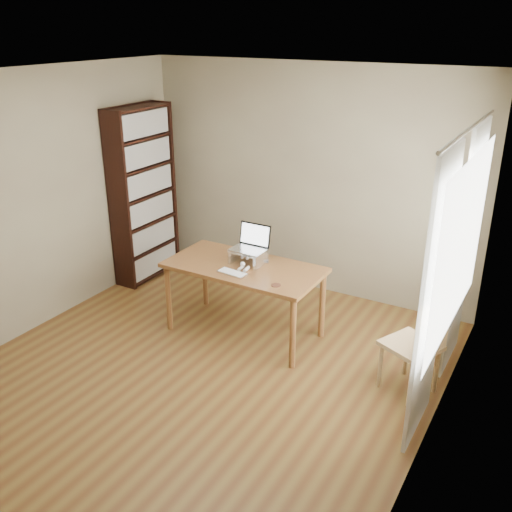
# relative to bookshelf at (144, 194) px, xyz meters

# --- Properties ---
(room) EXTENTS (4.04, 4.54, 2.64)m
(room) POSITION_rel_bookshelf_xyz_m (1.86, -1.54, 0.25)
(room) COLOR #5A3417
(room) RESTS_ON ground
(bookshelf) EXTENTS (0.30, 0.90, 2.10)m
(bookshelf) POSITION_rel_bookshelf_xyz_m (0.00, 0.00, 0.00)
(bookshelf) COLOR black
(bookshelf) RESTS_ON ground
(curtains) EXTENTS (0.03, 1.90, 2.25)m
(curtains) POSITION_rel_bookshelf_xyz_m (3.75, -0.75, 0.12)
(curtains) COLOR silver
(curtains) RESTS_ON ground
(desk) EXTENTS (1.55, 0.78, 0.75)m
(desk) POSITION_rel_bookshelf_xyz_m (1.80, -0.65, -0.39)
(desk) COLOR brown
(desk) RESTS_ON ground
(laptop_stand) EXTENTS (0.32, 0.25, 0.13)m
(laptop_stand) POSITION_rel_bookshelf_xyz_m (1.80, -0.57, -0.22)
(laptop_stand) COLOR silver
(laptop_stand) RESTS_ON desk
(laptop) EXTENTS (0.34, 0.28, 0.24)m
(laptop) POSITION_rel_bookshelf_xyz_m (1.80, -0.51, -0.11)
(laptop) COLOR silver
(laptop) RESTS_ON laptop_stand
(keyboard) EXTENTS (0.30, 0.15, 0.02)m
(keyboard) POSITION_rel_bookshelf_xyz_m (1.80, -0.87, -0.29)
(keyboard) COLOR silver
(keyboard) RESTS_ON desk
(coaster) EXTENTS (0.09, 0.09, 0.01)m
(coaster) POSITION_rel_bookshelf_xyz_m (2.29, -0.89, -0.30)
(coaster) COLOR #50291B
(coaster) RESTS_ON desk
(cat) EXTENTS (0.25, 0.49, 0.16)m
(cat) POSITION_rel_bookshelf_xyz_m (1.84, -0.54, -0.23)
(cat) COLOR #3F3731
(cat) RESTS_ON desk
(chair) EXTENTS (0.56, 0.55, 0.94)m
(chair) POSITION_rel_bookshelf_xyz_m (3.61, -0.79, -0.55)
(chair) COLOR tan
(chair) RESTS_ON ground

